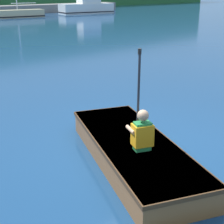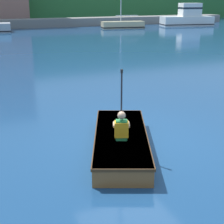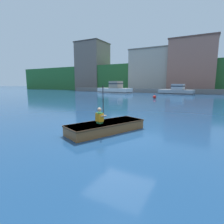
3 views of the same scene
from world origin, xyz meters
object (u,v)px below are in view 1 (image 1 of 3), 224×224
Objects in this scene: rowboat_foreground at (132,149)px; person_paddler at (142,131)px; moored_boat_dock_center_near at (87,5)px; moored_boat_dock_center_far at (20,14)px.

person_paddler is (-0.14, -0.33, 0.46)m from rowboat_foreground.
moored_boat_dock_center_near is 35.56m from person_paddler.
moored_boat_dock_center_near is 1.00× the size of moored_boat_dock_center_far.
moored_boat_dock_center_far reaches higher than moored_boat_dock_center_near.
moored_boat_dock_center_near is 1.83× the size of rowboat_foreground.
moored_boat_dock_center_far is (-8.38, -0.12, -0.53)m from moored_boat_dock_center_near.
rowboat_foreground is (-21.40, -27.96, -0.68)m from moored_boat_dock_center_near.
rowboat_foreground is at bearing -115.07° from moored_boat_dock_center_far.
rowboat_foreground is 0.58m from person_paddler.
person_paddler reaches higher than rowboat_foreground.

